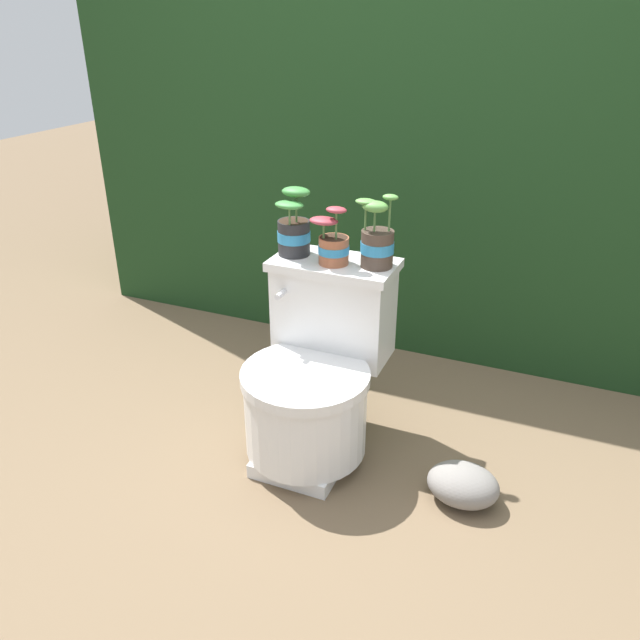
{
  "coord_description": "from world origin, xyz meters",
  "views": [
    {
      "loc": [
        0.67,
        -1.57,
        1.4
      ],
      "look_at": [
        -0.06,
        0.14,
        0.48
      ],
      "focal_mm": 35.0,
      "sensor_mm": 36.0,
      "label": 1
    }
  ],
  "objects_px": {
    "toilet": "(316,376)",
    "potted_plant_midleft": "(333,245)",
    "potted_plant_left": "(294,230)",
    "potted_plant_middle": "(377,242)",
    "garden_stone": "(463,484)"
  },
  "relations": [
    {
      "from": "potted_plant_midleft",
      "to": "potted_plant_left",
      "type": "bearing_deg",
      "value": 169.75
    },
    {
      "from": "potted_plant_midleft",
      "to": "potted_plant_middle",
      "type": "relative_size",
      "value": 0.82
    },
    {
      "from": "potted_plant_left",
      "to": "potted_plant_middle",
      "type": "height_order",
      "value": "potted_plant_middle"
    },
    {
      "from": "potted_plant_middle",
      "to": "potted_plant_midleft",
      "type": "bearing_deg",
      "value": -166.93
    },
    {
      "from": "toilet",
      "to": "potted_plant_midleft",
      "type": "relative_size",
      "value": 3.28
    },
    {
      "from": "toilet",
      "to": "potted_plant_middle",
      "type": "xyz_separation_m",
      "value": [
        0.14,
        0.17,
        0.45
      ]
    },
    {
      "from": "toilet",
      "to": "potted_plant_middle",
      "type": "distance_m",
      "value": 0.5
    },
    {
      "from": "potted_plant_midleft",
      "to": "garden_stone",
      "type": "height_order",
      "value": "potted_plant_midleft"
    },
    {
      "from": "potted_plant_midleft",
      "to": "potted_plant_middle",
      "type": "bearing_deg",
      "value": 13.07
    },
    {
      "from": "potted_plant_left",
      "to": "garden_stone",
      "type": "bearing_deg",
      "value": -19.51
    },
    {
      "from": "toilet",
      "to": "potted_plant_middle",
      "type": "height_order",
      "value": "potted_plant_middle"
    },
    {
      "from": "toilet",
      "to": "potted_plant_left",
      "type": "distance_m",
      "value": 0.5
    },
    {
      "from": "potted_plant_midleft",
      "to": "garden_stone",
      "type": "bearing_deg",
      "value": -22.01
    },
    {
      "from": "potted_plant_left",
      "to": "potted_plant_midleft",
      "type": "bearing_deg",
      "value": -10.25
    },
    {
      "from": "toilet",
      "to": "potted_plant_left",
      "type": "height_order",
      "value": "potted_plant_left"
    }
  ]
}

